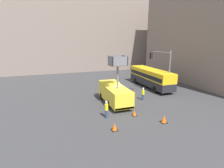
# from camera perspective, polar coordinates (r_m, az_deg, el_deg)

# --- Properties ---
(ground_plane) EXTENTS (120.00, 120.00, 0.00)m
(ground_plane) POSITION_cam_1_polar(r_m,az_deg,el_deg) (24.30, 2.00, -5.54)
(ground_plane) COLOR #38383A
(building_backdrop_far) EXTENTS (44.00, 10.00, 20.51)m
(building_backdrop_far) POSITION_cam_1_polar(r_m,az_deg,el_deg) (51.00, -10.42, 16.24)
(building_backdrop_far) COLOR gray
(building_backdrop_far) RESTS_ON ground_plane
(building_backdrop_side) EXTENTS (10.00, 28.00, 17.59)m
(building_backdrop_side) POSITION_cam_1_polar(r_m,az_deg,el_deg) (39.18, 28.85, 13.34)
(building_backdrop_side) COLOR gray
(building_backdrop_side) RESTS_ON ground_plane
(utility_truck) EXTENTS (2.43, 6.73, 6.37)m
(utility_truck) POSITION_cam_1_polar(r_m,az_deg,el_deg) (22.84, 0.81, -2.82)
(utility_truck) COLOR yellow
(utility_truck) RESTS_ON ground_plane
(city_bus) EXTENTS (2.62, 10.82, 3.21)m
(city_bus) POSITION_cam_1_polar(r_m,az_deg,el_deg) (31.71, 12.50, 2.36)
(city_bus) COLOR #232328
(city_bus) RESTS_ON ground_plane
(traffic_light_pole) EXTENTS (3.87, 3.61, 6.77)m
(traffic_light_pole) POSITION_cam_1_polar(r_m,az_deg,el_deg) (27.49, 16.47, 5.99)
(traffic_light_pole) COLOR slate
(traffic_light_pole) RESTS_ON ground_plane
(road_worker_near_truck) EXTENTS (0.38, 0.38, 1.94)m
(road_worker_near_truck) POSITION_cam_1_polar(r_m,az_deg,el_deg) (18.89, -1.83, -8.25)
(road_worker_near_truck) COLOR navy
(road_worker_near_truck) RESTS_ON ground_plane
(road_worker_directing) EXTENTS (0.38, 0.38, 1.80)m
(road_worker_directing) POSITION_cam_1_polar(r_m,az_deg,el_deg) (24.72, 10.08, -3.22)
(road_worker_directing) COLOR navy
(road_worker_directing) RESTS_ON ground_plane
(traffic_cone_near_truck) EXTENTS (0.61, 0.61, 0.70)m
(traffic_cone_near_truck) POSITION_cam_1_polar(r_m,az_deg,el_deg) (16.72, 0.83, -13.84)
(traffic_cone_near_truck) COLOR black
(traffic_cone_near_truck) RESTS_ON ground_plane
(traffic_cone_mid_road) EXTENTS (0.55, 0.55, 0.63)m
(traffic_cone_mid_road) POSITION_cam_1_polar(r_m,az_deg,el_deg) (19.83, 7.31, -9.40)
(traffic_cone_mid_road) COLOR black
(traffic_cone_mid_road) RESTS_ON ground_plane
(traffic_cone_far_side) EXTENTS (0.67, 0.67, 0.77)m
(traffic_cone_far_side) POSITION_cam_1_polar(r_m,az_deg,el_deg) (18.87, 16.58, -10.95)
(traffic_cone_far_side) COLOR black
(traffic_cone_far_side) RESTS_ON ground_plane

